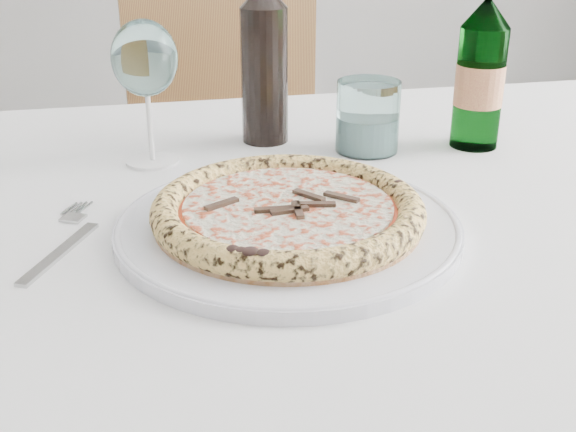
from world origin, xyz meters
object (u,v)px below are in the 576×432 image
(chair_far, at_px, (234,152))
(wine_bottle, at_px, (264,61))
(pizza, at_px, (288,211))
(dining_table, at_px, (279,258))
(beer_bottle, at_px, (481,74))
(plate, at_px, (288,226))
(wine_glass, at_px, (145,62))
(tumbler, at_px, (368,121))

(chair_far, bearing_deg, wine_bottle, -87.55)
(chair_far, xyz_separation_m, pizza, (0.02, -0.92, 0.25))
(dining_table, xyz_separation_m, beer_bottle, (0.30, 0.16, 0.18))
(plate, bearing_deg, dining_table, 90.00)
(dining_table, height_order, chair_far, chair_far)
(plate, bearing_deg, wine_bottle, 89.38)
(dining_table, relative_size, wine_glass, 8.74)
(chair_far, relative_size, pizza, 3.26)
(wine_glass, bearing_deg, dining_table, -42.36)
(dining_table, relative_size, chair_far, 1.76)
(plate, bearing_deg, chair_far, 91.39)
(chair_far, height_order, tumbler, chair_far)
(wine_glass, bearing_deg, plate, -57.34)
(chair_far, bearing_deg, beer_bottle, -64.21)
(chair_far, xyz_separation_m, tumbler, (0.16, -0.66, 0.26))
(dining_table, height_order, beer_bottle, beer_bottle)
(dining_table, distance_m, pizza, 0.15)
(dining_table, distance_m, wine_glass, 0.30)
(wine_bottle, bearing_deg, beer_bottle, -11.13)
(chair_far, height_order, wine_glass, wine_glass)
(tumbler, relative_size, beer_bottle, 0.38)
(pizza, bearing_deg, beer_bottle, 41.31)
(wine_glass, xyz_separation_m, wine_bottle, (0.16, 0.08, -0.02))
(plate, bearing_deg, tumbler, 61.39)
(pizza, height_order, wine_glass, wine_glass)
(plate, xyz_separation_m, wine_glass, (-0.15, 0.24, 0.13))
(chair_far, relative_size, plate, 2.57)
(plate, xyz_separation_m, beer_bottle, (0.30, 0.26, 0.09))
(dining_table, height_order, wine_bottle, wine_bottle)
(tumbler, xyz_separation_m, beer_bottle, (0.16, 0.00, 0.06))
(dining_table, xyz_separation_m, wine_glass, (-0.15, 0.14, 0.22))
(dining_table, distance_m, plate, 0.13)
(pizza, bearing_deg, dining_table, 90.00)
(pizza, relative_size, wine_glass, 1.52)
(pizza, xyz_separation_m, wine_glass, (-0.15, 0.24, 0.11))
(chair_far, distance_m, wine_bottle, 0.69)
(plate, distance_m, wine_bottle, 0.33)
(chair_far, distance_m, pizza, 0.95)
(beer_bottle, bearing_deg, chair_far, 115.79)
(plate, distance_m, beer_bottle, 0.40)
(wine_glass, xyz_separation_m, beer_bottle, (0.45, 0.02, -0.03))
(wine_glass, bearing_deg, tumbler, 3.03)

